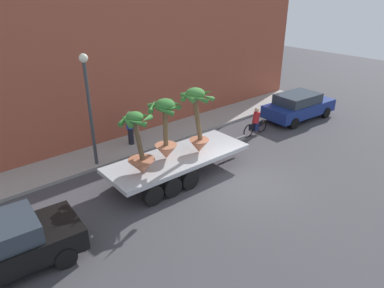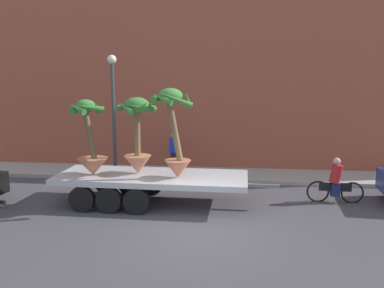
{
  "view_description": "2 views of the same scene",
  "coord_description": "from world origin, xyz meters",
  "px_view_note": "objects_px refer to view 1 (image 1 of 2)",
  "views": [
    {
      "loc": [
        -9.74,
        -7.97,
        7.48
      ],
      "look_at": [
        -0.82,
        2.37,
        1.2
      ],
      "focal_mm": 32.96,
      "sensor_mm": 36.0,
      "label": 1
    },
    {
      "loc": [
        1.05,
        -10.09,
        4.11
      ],
      "look_at": [
        -0.43,
        2.71,
        1.94
      ],
      "focal_mm": 37.13,
      "sensor_mm": 36.0,
      "label": 2
    }
  ],
  "objects_px": {
    "pedestrian_near_gate": "(130,127)",
    "potted_palm_middle": "(197,118)",
    "flatbed_trailer": "(173,162)",
    "street_lamp": "(88,97)",
    "potted_palm_rear": "(166,128)",
    "potted_palm_front": "(139,149)",
    "cyclist": "(256,123)",
    "parked_car": "(298,106)",
    "trailing_car": "(2,247)"
  },
  "relations": [
    {
      "from": "potted_palm_middle",
      "to": "pedestrian_near_gate",
      "type": "height_order",
      "value": "potted_palm_middle"
    },
    {
      "from": "potted_palm_rear",
      "to": "trailing_car",
      "type": "height_order",
      "value": "potted_palm_rear"
    },
    {
      "from": "trailing_car",
      "to": "pedestrian_near_gate",
      "type": "bearing_deg",
      "value": 34.21
    },
    {
      "from": "cyclist",
      "to": "parked_car",
      "type": "xyz_separation_m",
      "value": [
        3.76,
        -0.11,
        0.16
      ]
    },
    {
      "from": "potted_palm_middle",
      "to": "trailing_car",
      "type": "xyz_separation_m",
      "value": [
        -7.81,
        -0.68,
        -1.68
      ]
    },
    {
      "from": "flatbed_trailer",
      "to": "cyclist",
      "type": "distance_m",
      "value": 6.33
    },
    {
      "from": "cyclist",
      "to": "street_lamp",
      "type": "xyz_separation_m",
      "value": [
        -8.21,
        2.2,
        2.56
      ]
    },
    {
      "from": "potted_palm_middle",
      "to": "trailing_car",
      "type": "bearing_deg",
      "value": -175.04
    },
    {
      "from": "flatbed_trailer",
      "to": "cyclist",
      "type": "xyz_separation_m",
      "value": [
        6.27,
        0.87,
        -0.1
      ]
    },
    {
      "from": "flatbed_trailer",
      "to": "pedestrian_near_gate",
      "type": "height_order",
      "value": "pedestrian_near_gate"
    },
    {
      "from": "potted_palm_front",
      "to": "parked_car",
      "type": "height_order",
      "value": "potted_palm_front"
    },
    {
      "from": "parked_car",
      "to": "street_lamp",
      "type": "distance_m",
      "value": 12.42
    },
    {
      "from": "potted_palm_middle",
      "to": "cyclist",
      "type": "relative_size",
      "value": 1.53
    },
    {
      "from": "cyclist",
      "to": "street_lamp",
      "type": "height_order",
      "value": "street_lamp"
    },
    {
      "from": "parked_car",
      "to": "potted_palm_middle",
      "type": "bearing_deg",
      "value": -173.36
    },
    {
      "from": "flatbed_trailer",
      "to": "parked_car",
      "type": "height_order",
      "value": "parked_car"
    },
    {
      "from": "potted_palm_rear",
      "to": "potted_palm_middle",
      "type": "xyz_separation_m",
      "value": [
        1.27,
        -0.44,
        0.22
      ]
    },
    {
      "from": "potted_palm_rear",
      "to": "potted_palm_middle",
      "type": "bearing_deg",
      "value": -19.25
    },
    {
      "from": "trailing_car",
      "to": "street_lamp",
      "type": "bearing_deg",
      "value": 39.96
    },
    {
      "from": "flatbed_trailer",
      "to": "street_lamp",
      "type": "relative_size",
      "value": 1.49
    },
    {
      "from": "potted_palm_front",
      "to": "pedestrian_near_gate",
      "type": "height_order",
      "value": "potted_palm_front"
    },
    {
      "from": "pedestrian_near_gate",
      "to": "street_lamp",
      "type": "distance_m",
      "value": 3.27
    },
    {
      "from": "flatbed_trailer",
      "to": "potted_palm_middle",
      "type": "height_order",
      "value": "potted_palm_middle"
    },
    {
      "from": "potted_palm_rear",
      "to": "parked_car",
      "type": "height_order",
      "value": "potted_palm_rear"
    },
    {
      "from": "flatbed_trailer",
      "to": "potted_palm_middle",
      "type": "xyz_separation_m",
      "value": [
        1.06,
        -0.29,
        1.75
      ]
    },
    {
      "from": "potted_palm_middle",
      "to": "parked_car",
      "type": "xyz_separation_m",
      "value": [
        8.97,
        1.04,
        -1.68
      ]
    },
    {
      "from": "cyclist",
      "to": "parked_car",
      "type": "distance_m",
      "value": 3.76
    },
    {
      "from": "potted_palm_middle",
      "to": "flatbed_trailer",
      "type": "bearing_deg",
      "value": 164.83
    },
    {
      "from": "potted_palm_front",
      "to": "flatbed_trailer",
      "type": "bearing_deg",
      "value": 7.1
    },
    {
      "from": "cyclist",
      "to": "trailing_car",
      "type": "bearing_deg",
      "value": -172.0
    },
    {
      "from": "pedestrian_near_gate",
      "to": "street_lamp",
      "type": "bearing_deg",
      "value": -160.75
    },
    {
      "from": "pedestrian_near_gate",
      "to": "street_lamp",
      "type": "relative_size",
      "value": 0.35
    },
    {
      "from": "potted_palm_rear",
      "to": "parked_car",
      "type": "relative_size",
      "value": 0.53
    },
    {
      "from": "potted_palm_front",
      "to": "parked_car",
      "type": "relative_size",
      "value": 0.52
    },
    {
      "from": "potted_palm_front",
      "to": "trailing_car",
      "type": "bearing_deg",
      "value": -171.53
    },
    {
      "from": "parked_car",
      "to": "street_lamp",
      "type": "relative_size",
      "value": 0.98
    },
    {
      "from": "flatbed_trailer",
      "to": "potted_palm_front",
      "type": "relative_size",
      "value": 2.94
    },
    {
      "from": "flatbed_trailer",
      "to": "cyclist",
      "type": "height_order",
      "value": "cyclist"
    },
    {
      "from": "potted_palm_middle",
      "to": "trailing_car",
      "type": "height_order",
      "value": "potted_palm_middle"
    },
    {
      "from": "pedestrian_near_gate",
      "to": "potted_palm_middle",
      "type": "bearing_deg",
      "value": -80.54
    },
    {
      "from": "cyclist",
      "to": "flatbed_trailer",
      "type": "bearing_deg",
      "value": -172.14
    },
    {
      "from": "parked_car",
      "to": "pedestrian_near_gate",
      "type": "xyz_separation_m",
      "value": [
        -9.66,
        3.11,
        0.21
      ]
    },
    {
      "from": "potted_palm_middle",
      "to": "potted_palm_front",
      "type": "relative_size",
      "value": 1.15
    },
    {
      "from": "potted_palm_rear",
      "to": "parked_car",
      "type": "bearing_deg",
      "value": 3.36
    },
    {
      "from": "cyclist",
      "to": "street_lamp",
      "type": "distance_m",
      "value": 8.88
    },
    {
      "from": "cyclist",
      "to": "pedestrian_near_gate",
      "type": "relative_size",
      "value": 1.08
    },
    {
      "from": "flatbed_trailer",
      "to": "parked_car",
      "type": "bearing_deg",
      "value": 4.32
    },
    {
      "from": "potted_palm_front",
      "to": "street_lamp",
      "type": "bearing_deg",
      "value": 94.36
    },
    {
      "from": "potted_palm_front",
      "to": "pedestrian_near_gate",
      "type": "relative_size",
      "value": 1.43
    },
    {
      "from": "parked_car",
      "to": "trailing_car",
      "type": "height_order",
      "value": "same"
    }
  ]
}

